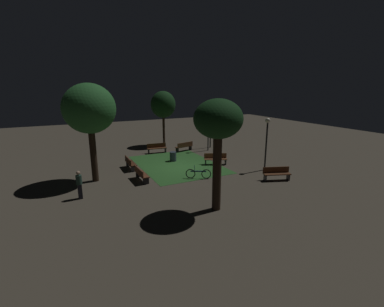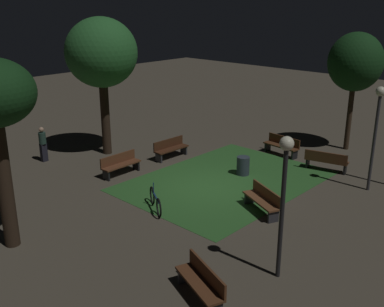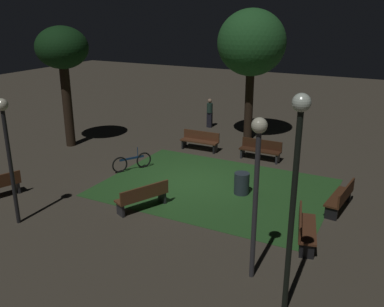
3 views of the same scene
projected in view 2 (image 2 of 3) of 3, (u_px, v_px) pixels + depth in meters
The scene contains 15 objects.
ground_plane at pixel (208, 188), 17.88m from camera, with size 60.00×60.00×0.00m, color #4C4438.
grass_lawn at pixel (226, 181), 18.52m from camera, with size 8.14×5.87×0.01m, color #2D6028.
bench_corner at pixel (170, 148), 21.09m from camera, with size 1.81×0.51×0.88m.
bench_path_side at pixel (120, 164), 19.06m from camera, with size 1.81×0.51×0.88m.
bench_by_lamp at pixel (282, 145), 21.52m from camera, with size 0.67×1.84×0.88m.
bench_lawn_edge at pixel (263, 199), 15.66m from camera, with size 1.18×1.84×0.88m.
bench_near_trees at pixel (326, 160), 19.46m from camera, with size 0.88×1.86×0.88m.
bench_front_right at pixel (202, 281), 11.10m from camera, with size 1.08×1.85×0.88m.
tree_near_wall at pixel (101, 54), 20.39m from camera, with size 3.24×3.24×6.31m.
tree_back_right at pixel (355, 63), 21.16m from camera, with size 2.54×2.54×5.62m.
lamp_post_near_wall at pixel (284, 182), 11.30m from camera, with size 0.36×0.36×3.89m.
lamp_post_plaza_west at pixel (377, 120), 16.78m from camera, with size 0.36×0.36×4.04m.
trash_bin at pixel (243, 166), 19.08m from camera, with size 0.54×0.54×0.79m, color #2D3842.
bicycle at pixel (155, 201), 15.87m from camera, with size 0.92×1.52×0.93m.
pedestrian at pixel (43, 143), 20.53m from camera, with size 0.32×0.32×1.61m.
Camera 2 is at (12.48, 10.82, 6.99)m, focal length 42.67 mm.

